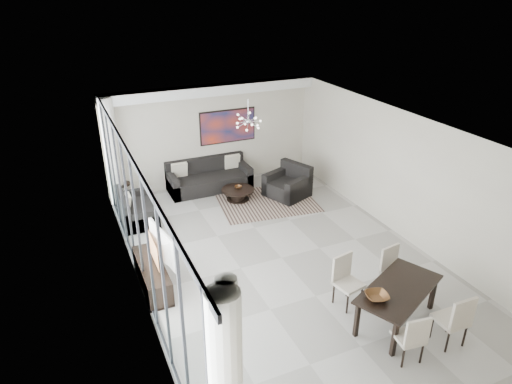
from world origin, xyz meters
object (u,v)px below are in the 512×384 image
tv_console (152,275)px  dining_table (399,292)px  television (157,246)px  coffee_table (238,194)px  sofa_main (209,179)px

tv_console → dining_table: dining_table is taller
tv_console → television: television is taller
coffee_table → dining_table: bearing=-83.1°
sofa_main → tv_console: size_ratio=1.45×
coffee_table → dining_table: 5.73m
tv_console → dining_table: (3.66, -2.76, 0.38)m
tv_console → dining_table: size_ratio=0.84×
sofa_main → television: (-2.34, -3.87, 0.55)m
coffee_table → television: (-2.81, -2.85, 0.66)m
coffee_table → television: bearing=-134.6°
coffee_table → tv_console: size_ratio=0.55×
dining_table → sofa_main: bearing=99.9°
sofa_main → television: size_ratio=2.02×
television → coffee_table: bearing=-54.5°
television → dining_table: (3.50, -2.82, -0.20)m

